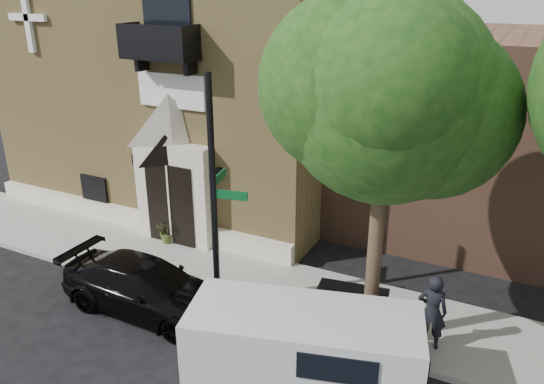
# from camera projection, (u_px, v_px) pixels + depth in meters

# --- Properties ---
(ground) EXTENTS (120.00, 120.00, 0.00)m
(ground) POSITION_uv_depth(u_px,v_px,m) (149.00, 292.00, 14.43)
(ground) COLOR black
(ground) RESTS_ON ground
(sidewalk) EXTENTS (42.00, 3.00, 0.15)m
(sidewalk) POSITION_uv_depth(u_px,v_px,m) (210.00, 273.00, 15.24)
(sidewalk) COLOR gray
(sidewalk) RESTS_ON ground
(church) EXTENTS (12.20, 11.01, 9.30)m
(church) POSITION_uv_depth(u_px,v_px,m) (208.00, 71.00, 20.57)
(church) COLOR #A68B4E
(church) RESTS_ON ground
(street_tree_left) EXTENTS (4.97, 4.38, 7.77)m
(street_tree_left) POSITION_uv_depth(u_px,v_px,m) (387.00, 95.00, 10.06)
(street_tree_left) COLOR #38281C
(street_tree_left) RESTS_ON sidewalk
(black_sedan) EXTENTS (4.63, 1.91, 1.34)m
(black_sedan) POSITION_uv_depth(u_px,v_px,m) (146.00, 287.00, 13.43)
(black_sedan) COLOR black
(black_sedan) RESTS_ON ground
(cargo_van) EXTENTS (4.91, 2.95, 1.88)m
(cargo_van) POSITION_uv_depth(u_px,v_px,m) (312.00, 350.00, 10.54)
(cargo_van) COLOR silver
(cargo_van) RESTS_ON ground
(street_sign) EXTENTS (1.03, 0.93, 5.90)m
(street_sign) POSITION_uv_depth(u_px,v_px,m) (214.00, 196.00, 12.60)
(street_sign) COLOR black
(street_sign) RESTS_ON sidewalk
(fire_hydrant) EXTENTS (0.50, 0.40, 0.88)m
(fire_hydrant) POSITION_uv_depth(u_px,v_px,m) (365.00, 330.00, 11.91)
(fire_hydrant) COLOR maroon
(fire_hydrant) RESTS_ON sidewalk
(dumpster) EXTENTS (1.74, 1.14, 1.07)m
(dumpster) POSITION_uv_depth(u_px,v_px,m) (351.00, 312.00, 12.35)
(dumpster) COLOR #0E3516
(dumpster) RESTS_ON sidewalk
(planter) EXTENTS (0.68, 0.59, 0.75)m
(planter) POSITION_uv_depth(u_px,v_px,m) (168.00, 231.00, 16.73)
(planter) COLOR #4B5E25
(planter) RESTS_ON sidewalk
(pedestrian_near) EXTENTS (0.71, 0.51, 1.82)m
(pedestrian_near) POSITION_uv_depth(u_px,v_px,m) (432.00, 312.00, 11.74)
(pedestrian_near) COLOR black
(pedestrian_near) RESTS_ON sidewalk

